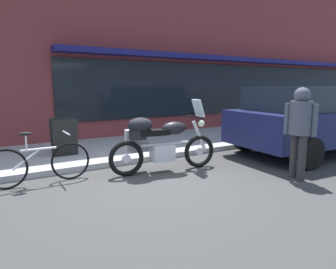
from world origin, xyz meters
name	(u,v)px	position (x,y,z in m)	size (l,w,h in m)	color
ground_plane	(147,182)	(0.00, 0.00, 0.00)	(80.00, 80.00, 0.00)	#3A3A3A
storefront_building	(251,48)	(7.04, 4.35, 3.17)	(22.08, 0.90, 6.49)	brown
sidewalk_curb	(312,126)	(9.00, 2.72, 0.06)	(30.00, 2.95, 0.12)	#9D9D9D
touring_motorcycle	(158,141)	(0.50, 0.46, 0.61)	(2.23, 0.85, 1.42)	black
parked_bicycle	(39,163)	(-1.62, 0.85, 0.37)	(1.72, 0.48, 0.93)	black
parked_minivan	(318,118)	(4.75, -0.16, 0.89)	(4.82, 2.43, 1.66)	#191E4C
pedestrian_walking	(300,122)	(2.43, -1.27, 1.04)	(0.50, 0.52, 1.66)	#2B2B2B
sandwich_board_sign	(64,137)	(-0.86, 2.33, 0.55)	(0.55, 0.40, 0.85)	black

